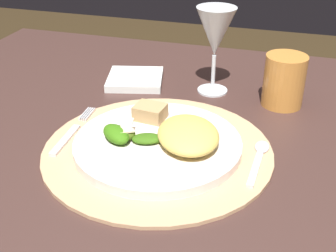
% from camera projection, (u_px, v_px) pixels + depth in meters
% --- Properties ---
extents(dining_table, '(1.16, 0.96, 0.70)m').
position_uv_depth(dining_table, '(165.00, 226.00, 0.83)').
color(dining_table, '#412A25').
rests_on(dining_table, ground).
extents(placemat, '(0.37, 0.37, 0.01)m').
position_uv_depth(placemat, '(159.00, 150.00, 0.70)').
color(placemat, tan).
rests_on(placemat, dining_table).
extents(dinner_plate, '(0.27, 0.27, 0.02)m').
position_uv_depth(dinner_plate, '(159.00, 144.00, 0.70)').
color(dinner_plate, silver).
rests_on(dinner_plate, placemat).
extents(pasta_serving, '(0.14, 0.15, 0.03)m').
position_uv_depth(pasta_serving, '(188.00, 135.00, 0.68)').
color(pasta_serving, '#DEBF57').
rests_on(pasta_serving, dinner_plate).
extents(salad_greens, '(0.11, 0.07, 0.02)m').
position_uv_depth(salad_greens, '(124.00, 134.00, 0.69)').
color(salad_greens, '#366113').
rests_on(salad_greens, dinner_plate).
extents(bread_piece, '(0.05, 0.05, 0.02)m').
position_uv_depth(bread_piece, '(150.00, 112.00, 0.75)').
color(bread_piece, tan).
rests_on(bread_piece, dinner_plate).
extents(fork, '(0.02, 0.16, 0.00)m').
position_uv_depth(fork, '(72.00, 132.00, 0.74)').
color(fork, silver).
rests_on(fork, placemat).
extents(spoon, '(0.02, 0.13, 0.01)m').
position_uv_depth(spoon, '(259.00, 155.00, 0.68)').
color(spoon, silver).
rests_on(spoon, placemat).
extents(napkin, '(0.14, 0.14, 0.02)m').
position_uv_depth(napkin, '(135.00, 79.00, 0.94)').
color(napkin, white).
rests_on(napkin, dining_table).
extents(wine_glass, '(0.08, 0.08, 0.17)m').
position_uv_depth(wine_glass, '(215.00, 34.00, 0.85)').
color(wine_glass, silver).
rests_on(wine_glass, dining_table).
extents(amber_tumbler, '(0.08, 0.08, 0.10)m').
position_uv_depth(amber_tumbler, '(284.00, 81.00, 0.83)').
color(amber_tumbler, '#CE8438').
rests_on(amber_tumbler, dining_table).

